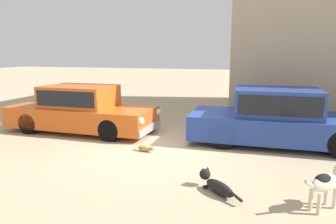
{
  "coord_description": "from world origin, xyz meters",
  "views": [
    {
      "loc": [
        2.51,
        -7.12,
        2.36
      ],
      "look_at": [
        0.27,
        0.2,
        0.9
      ],
      "focal_mm": 32.82,
      "sensor_mm": 36.0,
      "label": 1
    }
  ],
  "objects": [
    {
      "name": "parked_sedan_second",
      "position": [
        2.95,
        1.23,
        0.72
      ],
      "size": [
        4.7,
        1.93,
        1.48
      ],
      "rotation": [
        0.0,
        0.0,
        0.02
      ],
      "color": "navy",
      "rests_on": "ground_plane"
    },
    {
      "name": "stray_cat",
      "position": [
        -0.12,
        -0.39,
        0.08
      ],
      "size": [
        0.57,
        0.27,
        0.16
      ],
      "rotation": [
        0.0,
        0.0,
        6.14
      ],
      "color": "#B77F3D",
      "rests_on": "ground_plane"
    },
    {
      "name": "stray_dog_spotted",
      "position": [
        1.84,
        -2.12,
        0.14
      ],
      "size": [
        0.87,
        0.8,
        0.35
      ],
      "rotation": [
        0.0,
        0.0,
        2.41
      ],
      "color": "black",
      "rests_on": "ground_plane"
    },
    {
      "name": "stray_dog_tan",
      "position": [
        3.53,
        -2.23,
        0.44
      ],
      "size": [
        0.71,
        0.75,
        0.66
      ],
      "rotation": [
        0.0,
        0.0,
        0.81
      ],
      "color": "beige",
      "rests_on": "ground_plane"
    },
    {
      "name": "parked_sedan_nearest",
      "position": [
        -2.74,
        0.95,
        0.69
      ],
      "size": [
        4.62,
        1.76,
        1.41
      ],
      "rotation": [
        0.0,
        0.0,
        -0.01
      ],
      "color": "#D15619",
      "rests_on": "ground_plane"
    },
    {
      "name": "ground_plane",
      "position": [
        0.0,
        0.0,
        0.0
      ],
      "size": [
        80.0,
        80.0,
        0.0
      ],
      "primitive_type": "plane",
      "color": "tan"
    }
  ]
}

